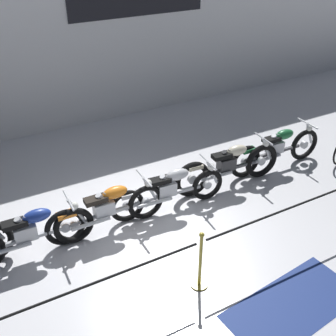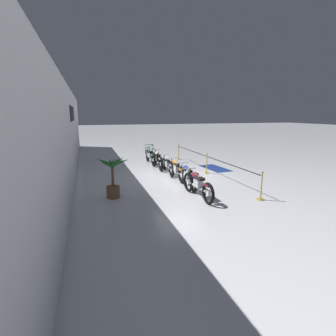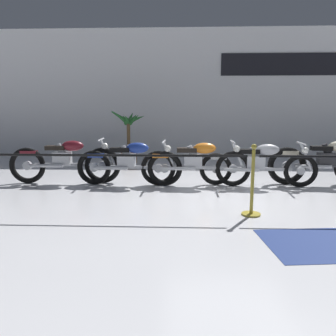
{
  "view_description": "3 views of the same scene",
  "coord_description": "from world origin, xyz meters",
  "px_view_note": "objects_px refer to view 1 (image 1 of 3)",
  "views": [
    {
      "loc": [
        -2.57,
        -5.3,
        5.02
      ],
      "look_at": [
        0.61,
        0.5,
        0.94
      ],
      "focal_mm": 45.0,
      "sensor_mm": 36.0,
      "label": 1
    },
    {
      "loc": [
        -11.9,
        4.4,
        3.05
      ],
      "look_at": [
        -1.33,
        1.09,
        0.72
      ],
      "focal_mm": 28.0,
      "sensor_mm": 36.0,
      "label": 2
    },
    {
      "loc": [
        -0.94,
        -6.16,
        1.51
      ],
      "look_at": [
        -1.2,
        0.24,
        0.41
      ],
      "focal_mm": 35.0,
      "sensor_mm": 36.0,
      "label": 3
    }
  ],
  "objects_px": {
    "stanchion_mid_left": "(200,268)",
    "motorcycle_green_5": "(277,149)",
    "motorcycle_orange_2": "(107,209)",
    "stanchion_far_left": "(112,285)",
    "floor_banner": "(293,305)",
    "motorcycle_silver_3": "(169,190)",
    "motorcycle_blue_1": "(30,234)",
    "motorcycle_cream_4": "(229,166)"
  },
  "relations": [
    {
      "from": "stanchion_mid_left",
      "to": "motorcycle_green_5",
      "type": "bearing_deg",
      "value": 32.55
    },
    {
      "from": "motorcycle_orange_2",
      "to": "stanchion_far_left",
      "type": "height_order",
      "value": "stanchion_far_left"
    },
    {
      "from": "motorcycle_green_5",
      "to": "stanchion_far_left",
      "type": "bearing_deg",
      "value": -155.77
    },
    {
      "from": "motorcycle_orange_2",
      "to": "floor_banner",
      "type": "height_order",
      "value": "motorcycle_orange_2"
    },
    {
      "from": "motorcycle_silver_3",
      "to": "motorcycle_green_5",
      "type": "distance_m",
      "value": 2.86
    },
    {
      "from": "motorcycle_blue_1",
      "to": "floor_banner",
      "type": "xyz_separation_m",
      "value": [
        3.12,
        -2.94,
        -0.46
      ]
    },
    {
      "from": "motorcycle_cream_4",
      "to": "stanchion_far_left",
      "type": "relative_size",
      "value": 0.28
    },
    {
      "from": "motorcycle_cream_4",
      "to": "motorcycle_silver_3",
      "type": "bearing_deg",
      "value": -174.85
    },
    {
      "from": "stanchion_mid_left",
      "to": "motorcycle_orange_2",
      "type": "bearing_deg",
      "value": 111.11
    },
    {
      "from": "motorcycle_orange_2",
      "to": "motorcycle_blue_1",
      "type": "bearing_deg",
      "value": 179.92
    },
    {
      "from": "motorcycle_orange_2",
      "to": "floor_banner",
      "type": "distance_m",
      "value": 3.45
    },
    {
      "from": "motorcycle_orange_2",
      "to": "motorcycle_green_5",
      "type": "bearing_deg",
      "value": 3.42
    },
    {
      "from": "stanchion_far_left",
      "to": "stanchion_mid_left",
      "type": "xyz_separation_m",
      "value": [
        1.42,
        0.0,
        -0.36
      ]
    },
    {
      "from": "motorcycle_cream_4",
      "to": "stanchion_mid_left",
      "type": "distance_m",
      "value": 2.89
    },
    {
      "from": "stanchion_far_left",
      "to": "motorcycle_blue_1",
      "type": "bearing_deg",
      "value": 109.88
    },
    {
      "from": "floor_banner",
      "to": "motorcycle_cream_4",
      "type": "bearing_deg",
      "value": 66.13
    },
    {
      "from": "stanchion_mid_left",
      "to": "floor_banner",
      "type": "height_order",
      "value": "stanchion_mid_left"
    },
    {
      "from": "motorcycle_cream_4",
      "to": "floor_banner",
      "type": "height_order",
      "value": "motorcycle_cream_4"
    },
    {
      "from": "motorcycle_blue_1",
      "to": "motorcycle_green_5",
      "type": "relative_size",
      "value": 0.9
    },
    {
      "from": "motorcycle_silver_3",
      "to": "stanchion_far_left",
      "type": "bearing_deg",
      "value": -135.17
    },
    {
      "from": "stanchion_mid_left",
      "to": "floor_banner",
      "type": "distance_m",
      "value": 1.48
    },
    {
      "from": "stanchion_far_left",
      "to": "floor_banner",
      "type": "height_order",
      "value": "stanchion_far_left"
    },
    {
      "from": "motorcycle_silver_3",
      "to": "motorcycle_cream_4",
      "type": "relative_size",
      "value": 0.96
    },
    {
      "from": "motorcycle_cream_4",
      "to": "stanchion_mid_left",
      "type": "bearing_deg",
      "value": -134.2
    },
    {
      "from": "stanchion_far_left",
      "to": "floor_banner",
      "type": "bearing_deg",
      "value": -22.78
    },
    {
      "from": "motorcycle_blue_1",
      "to": "motorcycle_silver_3",
      "type": "distance_m",
      "value": 2.64
    },
    {
      "from": "stanchion_far_left",
      "to": "floor_banner",
      "type": "relative_size",
      "value": 4.11
    },
    {
      "from": "motorcycle_silver_3",
      "to": "motorcycle_green_5",
      "type": "xyz_separation_m",
      "value": [
        2.85,
        0.22,
        0.02
      ]
    },
    {
      "from": "floor_banner",
      "to": "stanchion_far_left",
      "type": "bearing_deg",
      "value": 151.34
    },
    {
      "from": "motorcycle_green_5",
      "to": "stanchion_mid_left",
      "type": "distance_m",
      "value": 4.02
    },
    {
      "from": "motorcycle_cream_4",
      "to": "stanchion_mid_left",
      "type": "height_order",
      "value": "stanchion_mid_left"
    },
    {
      "from": "motorcycle_blue_1",
      "to": "motorcycle_cream_4",
      "type": "bearing_deg",
      "value": 2.13
    },
    {
      "from": "motorcycle_orange_2",
      "to": "motorcycle_cream_4",
      "type": "height_order",
      "value": "motorcycle_cream_4"
    },
    {
      "from": "stanchion_far_left",
      "to": "floor_banner",
      "type": "distance_m",
      "value": 2.73
    },
    {
      "from": "motorcycle_blue_1",
      "to": "stanchion_mid_left",
      "type": "xyz_separation_m",
      "value": [
        2.11,
        -1.92,
        -0.11
      ]
    },
    {
      "from": "motorcycle_orange_2",
      "to": "stanchion_mid_left",
      "type": "height_order",
      "value": "stanchion_mid_left"
    },
    {
      "from": "motorcycle_cream_4",
      "to": "motorcycle_green_5",
      "type": "bearing_deg",
      "value": 3.79
    },
    {
      "from": "motorcycle_blue_1",
      "to": "motorcycle_silver_3",
      "type": "bearing_deg",
      "value": 0.43
    },
    {
      "from": "motorcycle_blue_1",
      "to": "motorcycle_silver_3",
      "type": "height_order",
      "value": "motorcycle_blue_1"
    },
    {
      "from": "motorcycle_blue_1",
      "to": "motorcycle_orange_2",
      "type": "height_order",
      "value": "same"
    },
    {
      "from": "motorcycle_green_5",
      "to": "motorcycle_blue_1",
      "type": "bearing_deg",
      "value": -177.45
    },
    {
      "from": "motorcycle_blue_1",
      "to": "motorcycle_orange_2",
      "type": "xyz_separation_m",
      "value": [
        1.37,
        -0.0,
        0.01
      ]
    }
  ]
}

